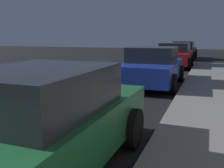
{
  "coord_description": "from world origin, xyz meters",
  "views": [
    {
      "loc": [
        4.83,
        0.66,
        1.81
      ],
      "look_at": [
        3.96,
        2.94,
        1.36
      ],
      "focal_mm": 40.99,
      "sensor_mm": 36.0,
      "label": 1
    }
  ],
  "objects": [
    {
      "name": "car_blue",
      "position": [
        2.85,
        10.07,
        0.7
      ],
      "size": [
        2.12,
        4.11,
        1.43
      ],
      "color": "navy",
      "rests_on": "ground"
    },
    {
      "name": "car_green",
      "position": [
        2.85,
        3.23,
        0.7
      ],
      "size": [
        1.96,
        4.2,
        1.43
      ],
      "color": "#19592D",
      "rests_on": "ground"
    },
    {
      "name": "car_red",
      "position": [
        2.85,
        16.54,
        0.71
      ],
      "size": [
        2.1,
        4.26,
        1.43
      ],
      "color": "maroon",
      "rests_on": "ground"
    },
    {
      "name": "car_black",
      "position": [
        2.85,
        22.4,
        0.72
      ],
      "size": [
        1.96,
        4.54,
        1.43
      ],
      "color": "black",
      "rests_on": "ground"
    }
  ]
}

